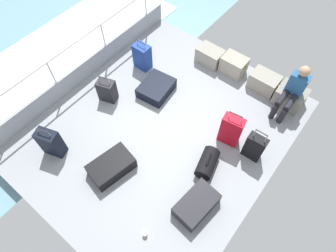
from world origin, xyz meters
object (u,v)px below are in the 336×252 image
cargo_crate_1 (234,65)px  suitcase_7 (51,143)px  cargo_crate_2 (264,82)px  suitcase_5 (142,56)px  suitcase_4 (254,147)px  duffel_bag (207,163)px  cargo_crate_0 (210,56)px  suitcase_0 (111,166)px  suitcase_3 (231,130)px  suitcase_6 (196,204)px  paper_cup (145,234)px  suitcase_2 (107,90)px  cargo_crate_3 (290,97)px  passenger_seated (293,90)px  suitcase_1 (156,88)px

cargo_crate_1 → suitcase_7: suitcase_7 is taller
cargo_crate_1 → cargo_crate_2: size_ratio=0.91×
cargo_crate_1 → suitcase_5: 2.04m
suitcase_4 → duffel_bag: suitcase_4 is taller
cargo_crate_0 → suitcase_0: 3.36m
suitcase_3 → suitcase_4: suitcase_3 is taller
suitcase_6 → paper_cup: 0.96m
cargo_crate_0 → suitcase_4: (1.98, -1.52, 0.12)m
suitcase_2 → paper_cup: size_ratio=6.54×
paper_cup → suitcase_4: bearing=75.5°
cargo_crate_0 → paper_cup: size_ratio=6.10×
cargo_crate_3 → suitcase_7: (-2.91, -3.80, 0.12)m
suitcase_0 → suitcase_7: suitcase_7 is taller
passenger_seated → suitcase_7: (-2.91, -3.62, -0.26)m
duffel_bag → suitcase_6: bearing=-68.8°
suitcase_7 → cargo_crate_1: bearing=68.2°
suitcase_7 → passenger_seated: bearing=51.2°
cargo_crate_3 → suitcase_0: bearing=-117.8°
cargo_crate_0 → suitcase_1: size_ratio=0.77×
duffel_bag → suitcase_2: bearing=179.7°
cargo_crate_1 → suitcase_6: 3.26m
suitcase_4 → suitcase_6: (-0.23, -1.45, -0.17)m
cargo_crate_3 → suitcase_5: (-3.07, -1.11, 0.11)m
passenger_seated → suitcase_5: size_ratio=1.52×
suitcase_1 → suitcase_5: size_ratio=1.11×
suitcase_5 → cargo_crate_0: bearing=43.8°
passenger_seated → suitcase_4: bearing=-89.3°
cargo_crate_0 → suitcase_7: suitcase_7 is taller
suitcase_7 → cargo_crate_0: bearing=75.8°
paper_cup → suitcase_5: bearing=131.8°
suitcase_6 → paper_cup: bearing=-113.2°
suitcase_3 → duffel_bag: (0.00, -0.72, -0.21)m
cargo_crate_0 → suitcase_3: suitcase_3 is taller
cargo_crate_0 → cargo_crate_1: (0.58, 0.08, 0.02)m
cargo_crate_0 → suitcase_5: bearing=-136.2°
cargo_crate_0 → suitcase_3: 2.12m
cargo_crate_2 → suitcase_6: size_ratio=0.79×
cargo_crate_2 → duffel_bag: size_ratio=1.02×
duffel_bag → cargo_crate_3: bearing=77.9°
suitcase_0 → suitcase_6: bearing=13.8°
suitcase_1 → suitcase_7: 2.37m
cargo_crate_0 → cargo_crate_3: bearing=1.5°
cargo_crate_1 → suitcase_5: (-1.69, -1.14, 0.10)m
cargo_crate_1 → suitcase_4: (1.40, -1.59, 0.10)m
suitcase_0 → suitcase_1: bearing=106.0°
suitcase_2 → suitcase_3: size_ratio=0.75×
cargo_crate_2 → suitcase_7: (-2.29, -3.83, 0.13)m
cargo_crate_3 → suitcase_0: 3.86m
passenger_seated → paper_cup: 3.80m
suitcase_6 → paper_cup: suitcase_6 is taller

